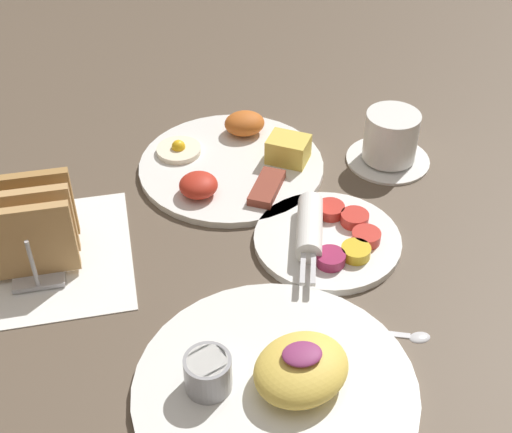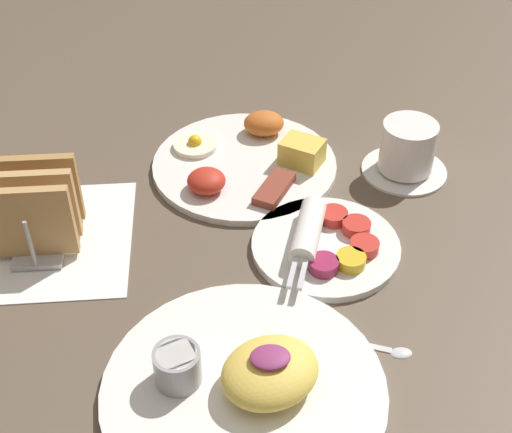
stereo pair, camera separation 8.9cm
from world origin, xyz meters
name	(u,v)px [view 2 (the right image)]	position (x,y,z in m)	size (l,w,h in m)	color
ground_plane	(224,264)	(0.00, 0.00, 0.00)	(3.00, 3.00, 0.00)	brown
napkin_flat	(44,239)	(-0.23, 0.06, 0.00)	(0.22, 0.22, 0.00)	white
plate_breakfast	(248,160)	(0.04, 0.20, 0.01)	(0.26, 0.26, 0.05)	white
plate_condiments	(325,243)	(0.13, 0.02, 0.01)	(0.18, 0.18, 0.04)	white
plate_foreground	(246,383)	(0.01, -0.19, 0.01)	(0.29, 0.29, 0.06)	white
toast_rack	(36,209)	(-0.23, 0.06, 0.05)	(0.10, 0.12, 0.10)	#B7B7BC
coffee_cup	(407,151)	(0.26, 0.17, 0.04)	(0.12, 0.12, 0.08)	white
teaspoon	(371,345)	(0.15, -0.14, 0.00)	(0.13, 0.05, 0.01)	silver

